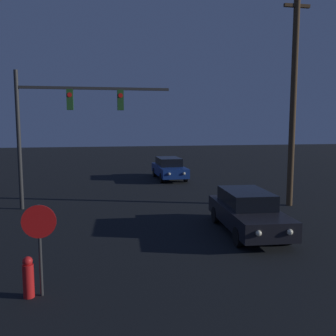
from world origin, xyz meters
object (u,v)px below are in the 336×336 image
(stop_sign, at_px, (39,233))
(utility_pole, at_px, (293,95))
(car_far, at_px, (169,168))
(traffic_signal_mast, at_px, (61,116))
(fire_hydrant, at_px, (28,277))
(car_near, at_px, (247,211))

(stop_sign, relative_size, utility_pole, 0.21)
(stop_sign, xyz_separation_m, utility_pole, (10.02, 7.46, 3.63))
(car_far, bearing_deg, stop_sign, 69.19)
(traffic_signal_mast, xyz_separation_m, stop_sign, (0.26, -8.97, -2.70))
(fire_hydrant, bearing_deg, utility_pole, 36.04)
(traffic_signal_mast, bearing_deg, car_near, -38.06)
(car_far, xyz_separation_m, utility_pole, (3.96, -9.12, 4.32))
(utility_pole, distance_m, fire_hydrant, 13.53)
(fire_hydrant, bearing_deg, traffic_signal_mast, 89.98)
(stop_sign, relative_size, fire_hydrant, 2.22)
(car_far, relative_size, fire_hydrant, 5.00)
(car_near, height_order, fire_hydrant, car_near)
(traffic_signal_mast, height_order, stop_sign, traffic_signal_mast)
(car_far, distance_m, traffic_signal_mast, 10.45)
(traffic_signal_mast, bearing_deg, stop_sign, -88.31)
(car_far, distance_m, stop_sign, 17.66)
(car_near, relative_size, utility_pole, 0.48)
(utility_pole, xyz_separation_m, fire_hydrant, (-10.28, -7.48, -4.61))
(car_near, distance_m, utility_pole, 6.74)
(stop_sign, bearing_deg, utility_pole, 36.68)
(car_near, bearing_deg, traffic_signal_mast, -34.53)
(utility_pole, bearing_deg, stop_sign, -143.32)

